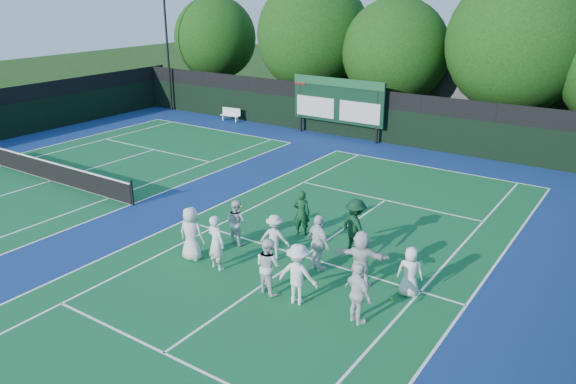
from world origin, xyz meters
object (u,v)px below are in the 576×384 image
Objects in this scene: tennis_net at (50,171)px; bench at (231,114)px; scoreboard at (338,101)px; coach_left at (302,213)px.

tennis_net is 7.90× the size of bench.
bench is at bearing -178.42° from scoreboard.
tennis_net is at bearing -16.67° from coach_left.
tennis_net is at bearing -85.77° from bench.
scoreboard is 4.20× the size of bench.
tennis_net is 13.03m from coach_left.
coach_left reaches higher than tennis_net.
coach_left is at bearing 6.57° from tennis_net.
coach_left reaches higher than bench.
tennis_net reaches higher than bench.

